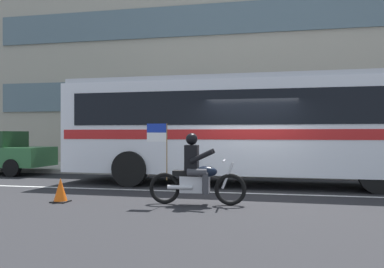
{
  "coord_description": "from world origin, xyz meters",
  "views": [
    {
      "loc": [
        0.88,
        -11.55,
        1.56
      ],
      "look_at": [
        -1.47,
        -0.88,
        1.54
      ],
      "focal_mm": 39.3,
      "sensor_mm": 36.0,
      "label": 1
    }
  ],
  "objects_px": {
    "transit_bus": "(257,123)",
    "traffic_cone": "(61,191)",
    "motorcycle_with_rider": "(196,174)",
    "fire_hydrant": "(126,161)"
  },
  "relations": [
    {
      "from": "fire_hydrant",
      "to": "traffic_cone",
      "type": "height_order",
      "value": "fire_hydrant"
    },
    {
      "from": "transit_bus",
      "to": "motorcycle_with_rider",
      "type": "relative_size",
      "value": 5.32
    },
    {
      "from": "transit_bus",
      "to": "traffic_cone",
      "type": "height_order",
      "value": "transit_bus"
    },
    {
      "from": "motorcycle_with_rider",
      "to": "transit_bus",
      "type": "bearing_deg",
      "value": 74.12
    },
    {
      "from": "motorcycle_with_rider",
      "to": "traffic_cone",
      "type": "xyz_separation_m",
      "value": [
        -3.07,
        -0.33,
        -0.41
      ]
    },
    {
      "from": "transit_bus",
      "to": "motorcycle_with_rider",
      "type": "bearing_deg",
      "value": -105.88
    },
    {
      "from": "motorcycle_with_rider",
      "to": "fire_hydrant",
      "type": "height_order",
      "value": "motorcycle_with_rider"
    },
    {
      "from": "motorcycle_with_rider",
      "to": "fire_hydrant",
      "type": "distance_m",
      "value": 7.39
    },
    {
      "from": "motorcycle_with_rider",
      "to": "traffic_cone",
      "type": "relative_size",
      "value": 3.99
    },
    {
      "from": "transit_bus",
      "to": "fire_hydrant",
      "type": "distance_m",
      "value": 5.82
    }
  ]
}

